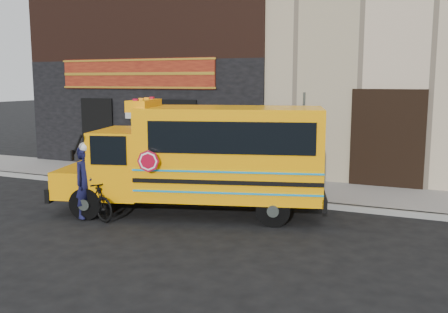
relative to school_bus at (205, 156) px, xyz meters
name	(u,v)px	position (x,y,z in m)	size (l,w,h in m)	color
ground	(190,222)	(-0.01, -0.88, -1.51)	(120.00, 120.00, 0.00)	black
curb	(231,196)	(-0.01, 1.72, -1.43)	(40.00, 0.20, 0.15)	gray
sidewalk	(249,186)	(-0.01, 3.22, -1.43)	(40.00, 3.00, 0.15)	gray
building	(303,14)	(-0.06, 9.58, 4.62)	(20.00, 10.70, 12.00)	tan
school_bus	(205,156)	(0.00, 0.00, 0.00)	(7.22, 3.93, 2.92)	black
sign_pole	(303,143)	(1.99, 2.11, 0.19)	(0.07, 0.27, 3.08)	#3D4440
bicycle	(91,199)	(-2.36, -1.63, -1.01)	(0.47, 1.66, 1.00)	black
cyclist	(86,184)	(-2.45, -1.69, -0.63)	(0.64, 0.42, 1.77)	black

